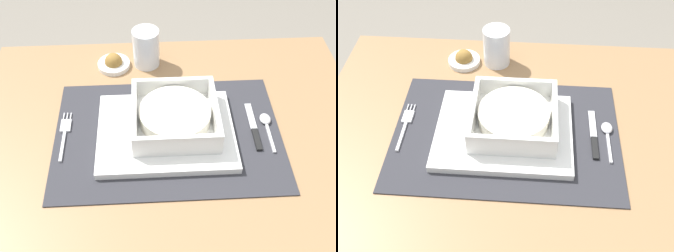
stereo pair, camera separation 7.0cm
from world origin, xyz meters
TOP-DOWN VIEW (x-y plane):
  - dining_table at (0.00, 0.00)m, footprint 0.87×0.67m
  - placemat at (-0.01, -0.00)m, footprint 0.48×0.33m
  - serving_plate at (-0.01, 0.00)m, footprint 0.29×0.22m
  - porridge_bowl at (0.01, 0.02)m, footprint 0.18×0.18m
  - fork at (-0.23, 0.02)m, footprint 0.02×0.14m
  - spoon at (0.21, 0.02)m, footprint 0.02×0.11m
  - butter_knife at (0.18, 0.00)m, footprint 0.01×0.14m
  - drinking_glass at (-0.05, 0.25)m, footprint 0.07×0.07m
  - condiment_saucer at (-0.13, 0.24)m, footprint 0.08×0.08m

SIDE VIEW (x-z plane):
  - dining_table at x=0.00m, z-range 0.25..1.00m
  - placemat at x=-0.01m, z-range 0.75..0.75m
  - fork at x=-0.23m, z-range 0.75..0.76m
  - butter_knife at x=0.18m, z-range 0.75..0.76m
  - spoon at x=0.21m, z-range 0.75..0.77m
  - condiment_saucer at x=-0.13m, z-range 0.74..0.78m
  - serving_plate at x=-0.01m, z-range 0.75..0.77m
  - porridge_bowl at x=0.01m, z-range 0.77..0.82m
  - drinking_glass at x=-0.05m, z-range 0.75..0.84m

